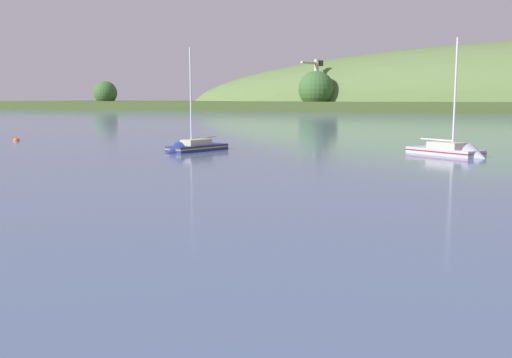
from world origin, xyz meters
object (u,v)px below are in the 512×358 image
sailboat_midwater_white (453,154)px  sailboat_far_left (191,150)px  mooring_buoy_off_fishing_boat (16,141)px  dockside_crane (316,86)px

sailboat_midwater_white → sailboat_far_left: bearing=-133.6°
sailboat_midwater_white → mooring_buoy_off_fishing_boat: size_ratio=13.96×
sailboat_midwater_white → mooring_buoy_off_fishing_boat: (-51.61, -5.30, -0.10)m
dockside_crane → sailboat_far_left: size_ratio=1.88×
sailboat_far_left → dockside_crane: bearing=-149.4°
mooring_buoy_off_fishing_boat → dockside_crane: bearing=99.8°
dockside_crane → mooring_buoy_off_fishing_boat: dockside_crane is taller
dockside_crane → sailboat_midwater_white: 194.55m
dockside_crane → sailboat_midwater_white: size_ratio=1.76×
sailboat_midwater_white → mooring_buoy_off_fishing_boat: bearing=-145.2°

